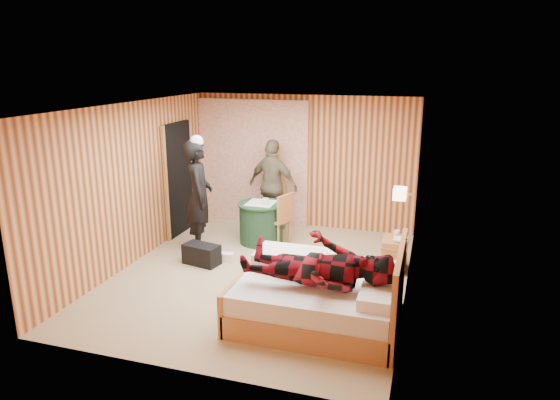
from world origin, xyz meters
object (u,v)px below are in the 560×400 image
(chair_near, at_px, (280,215))
(man_at_table, at_px, (273,186))
(man_on_bed, at_px, (318,254))
(duffel_bag, at_px, (202,254))
(round_table, at_px, (261,222))
(bed, at_px, (319,297))
(nightstand, at_px, (394,254))
(woman_standing, at_px, (199,196))
(wall_lamp, at_px, (400,194))
(chair_far, at_px, (272,203))

(chair_near, height_order, man_at_table, man_at_table)
(man_on_bed, bearing_deg, man_at_table, 116.03)
(duffel_bag, bearing_deg, man_at_table, 85.01)
(chair_near, height_order, duffel_bag, chair_near)
(man_on_bed, bearing_deg, round_table, 121.60)
(bed, height_order, man_at_table, man_at_table)
(nightstand, bearing_deg, man_on_bed, -109.35)
(woman_standing, bearing_deg, bed, -149.57)
(chair_near, bearing_deg, round_table, -73.32)
(nightstand, height_order, duffel_bag, nightstand)
(man_at_table, bearing_deg, wall_lamp, 160.34)
(round_table, xyz_separation_m, woman_standing, (-0.86, -0.65, 0.57))
(bed, distance_m, chair_near, 2.69)
(bed, bearing_deg, man_on_bed, -84.18)
(wall_lamp, distance_m, woman_standing, 3.27)
(round_table, height_order, duffel_bag, round_table)
(chair_far, bearing_deg, man_at_table, 87.84)
(chair_far, xyz_separation_m, duffel_bag, (-0.57, -1.87, -0.38))
(round_table, bearing_deg, nightstand, -13.04)
(woman_standing, bearing_deg, man_on_bed, -152.67)
(duffel_bag, bearing_deg, wall_lamp, 17.83)
(chair_near, bearing_deg, bed, 46.32)
(bed, relative_size, chair_far, 2.12)
(wall_lamp, distance_m, man_at_table, 2.90)
(chair_far, distance_m, duffel_bag, 1.99)
(chair_far, relative_size, woman_standing, 0.50)
(wall_lamp, height_order, round_table, wall_lamp)
(duffel_bag, bearing_deg, chair_near, 64.40)
(man_at_table, bearing_deg, nightstand, 166.29)
(nightstand, distance_m, round_table, 2.41)
(wall_lamp, xyz_separation_m, nightstand, (-0.04, 0.36, -1.04))
(bed, relative_size, man_at_table, 1.14)
(man_on_bed, bearing_deg, duffel_bag, 147.22)
(wall_lamp, xyz_separation_m, duffel_bag, (-2.96, -0.32, -1.14))
(woman_standing, bearing_deg, wall_lamp, -118.49)
(man_at_table, xyz_separation_m, man_on_bed, (1.61, -3.30, 0.09))
(duffel_bag, distance_m, woman_standing, 1.00)
(bed, height_order, chair_near, bed)
(bed, relative_size, woman_standing, 1.05)
(bed, distance_m, duffel_bag, 2.46)
(chair_far, distance_m, man_at_table, 0.32)
(chair_far, bearing_deg, woman_standing, -124.05)
(bed, distance_m, round_table, 2.87)
(chair_near, relative_size, man_at_table, 0.53)
(chair_near, bearing_deg, chair_far, -133.47)
(man_on_bed, bearing_deg, wall_lamp, 65.81)
(man_at_table, relative_size, man_on_bed, 0.97)
(woman_standing, xyz_separation_m, man_at_table, (0.86, 1.33, -0.07))
(chair_near, xyz_separation_m, man_on_bed, (1.26, -2.61, 0.43))
(chair_near, height_order, man_on_bed, man_on_bed)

